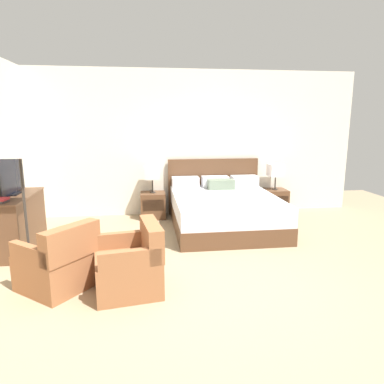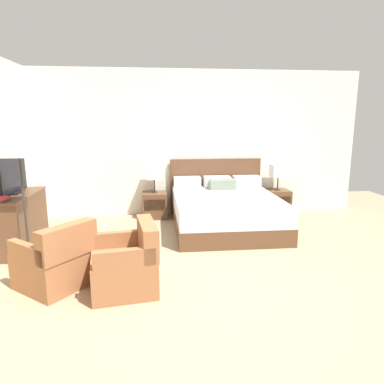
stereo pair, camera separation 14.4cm
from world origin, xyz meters
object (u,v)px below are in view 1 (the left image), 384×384
object	(u,v)px
nightstand_left	(153,205)
table_lamp_left	(152,173)
nightstand_right	(274,201)
table_lamp_right	(276,171)
armchair_by_window	(59,264)
floor_lamp	(19,154)
armchair_companion	(132,266)
bed	(224,209)
tv	(11,176)
dresser	(14,222)

from	to	relation	value
nightstand_left	table_lamp_left	bearing A→B (deg)	90.00
nightstand_right	table_lamp_right	bearing A→B (deg)	90.00
table_lamp_left	armchair_by_window	size ratio (longest dim) A/B	0.53
floor_lamp	armchair_companion	bearing A→B (deg)	-29.06
floor_lamp	table_lamp_left	bearing A→B (deg)	53.96
table_lamp_left	floor_lamp	xyz separation A→B (m)	(-1.58, -2.18, 0.58)
table_lamp_left	armchair_companion	world-z (taller)	table_lamp_left
bed	tv	bearing A→B (deg)	-169.44
nightstand_left	table_lamp_left	world-z (taller)	table_lamp_left
table_lamp_left	floor_lamp	size ratio (longest dim) A/B	0.30
table_lamp_left	table_lamp_right	world-z (taller)	same
tv	armchair_companion	world-z (taller)	tv
table_lamp_left	floor_lamp	world-z (taller)	floor_lamp
nightstand_left	tv	distance (m)	2.56
bed	nightstand_left	xyz separation A→B (m)	(-1.22, 0.76, -0.07)
nightstand_left	table_lamp_right	bearing A→B (deg)	0.03
table_lamp_right	armchair_companion	bearing A→B (deg)	-133.29
tv	armchair_by_window	size ratio (longest dim) A/B	0.93
table_lamp_right	armchair_companion	distance (m)	4.02
nightstand_right	armchair_by_window	world-z (taller)	armchair_by_window
armchair_by_window	dresser	bearing A→B (deg)	125.54
nightstand_left	nightstand_right	bearing A→B (deg)	0.00
armchair_companion	dresser	bearing A→B (deg)	139.80
nightstand_right	table_lamp_right	xyz separation A→B (m)	(-0.00, 0.00, 0.63)
table_lamp_left	floor_lamp	distance (m)	2.76
armchair_by_window	table_lamp_left	bearing A→B (deg)	68.30
bed	nightstand_left	world-z (taller)	bed
bed	tv	size ratio (longest dim) A/B	2.36
table_lamp_left	dresser	world-z (taller)	table_lamp_left
table_lamp_right	dresser	size ratio (longest dim) A/B	0.41
nightstand_left	table_lamp_right	size ratio (longest dim) A/B	0.96
armchair_companion	tv	bearing A→B (deg)	138.25
armchair_companion	bed	bearing A→B (deg)	54.71
tv	table_lamp_left	bearing A→B (deg)	34.17
table_lamp_right	dresser	xyz separation A→B (m)	(-4.45, -1.44, -0.46)
tv	nightstand_right	bearing A→B (deg)	17.03
dresser	nightstand_left	bearing A→B (deg)	35.64
armchair_companion	nightstand_right	bearing A→B (deg)	46.69
dresser	floor_lamp	xyz separation A→B (m)	(0.43, -0.73, 1.04)
nightstand_left	armchair_by_window	distance (m)	2.94
tv	table_lamp_right	bearing A→B (deg)	17.05
table_lamp_left	table_lamp_right	size ratio (longest dim) A/B	1.00
nightstand_right	armchair_companion	xyz separation A→B (m)	(-2.73, -2.90, 0.04)
nightstand_left	table_lamp_right	xyz separation A→B (m)	(2.44, 0.00, 0.63)
nightstand_left	table_lamp_left	xyz separation A→B (m)	(0.00, 0.00, 0.63)
bed	armchair_companion	size ratio (longest dim) A/B	2.69
bed	armchair_by_window	bearing A→B (deg)	-139.47
armchair_companion	floor_lamp	xyz separation A→B (m)	(-1.29, 0.72, 1.17)
bed	floor_lamp	distance (m)	3.34
dresser	floor_lamp	world-z (taller)	floor_lamp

